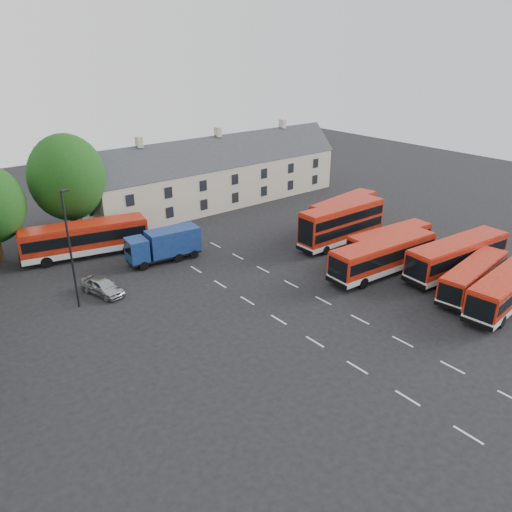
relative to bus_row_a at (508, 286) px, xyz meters
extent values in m
plane|color=black|center=(-15.91, 8.00, -1.86)|extent=(140.00, 140.00, 0.00)
cube|color=beige|center=(-15.91, -6.00, -1.86)|extent=(0.15, 1.80, 0.01)
cube|color=beige|center=(-15.91, -2.00, -1.86)|extent=(0.15, 1.80, 0.01)
cube|color=beige|center=(-15.91, 2.00, -1.86)|extent=(0.15, 1.80, 0.01)
cube|color=beige|center=(-15.91, 6.00, -1.86)|extent=(0.15, 1.80, 0.01)
cube|color=beige|center=(-15.91, 10.00, -1.86)|extent=(0.15, 1.80, 0.01)
cube|color=beige|center=(-15.91, 14.00, -1.86)|extent=(0.15, 1.80, 0.01)
cube|color=beige|center=(-15.91, 18.00, -1.86)|extent=(0.15, 1.80, 0.01)
cube|color=beige|center=(-15.91, 22.00, -1.86)|extent=(0.15, 1.80, 0.01)
cube|color=beige|center=(-15.91, 26.00, -1.86)|extent=(0.15, 1.80, 0.01)
cube|color=beige|center=(-10.91, -6.00, -1.86)|extent=(0.15, 1.80, 0.01)
cube|color=beige|center=(-10.91, -2.00, -1.86)|extent=(0.15, 1.80, 0.01)
cube|color=beige|center=(-10.91, 2.00, -1.86)|extent=(0.15, 1.80, 0.01)
cube|color=beige|center=(-10.91, 6.00, -1.86)|extent=(0.15, 1.80, 0.01)
cube|color=beige|center=(-10.91, 10.00, -1.86)|extent=(0.15, 1.80, 0.01)
cube|color=beige|center=(-10.91, 14.00, -1.86)|extent=(0.15, 1.80, 0.01)
cube|color=beige|center=(-10.91, 18.00, -1.86)|extent=(0.15, 1.80, 0.01)
cube|color=beige|center=(-10.91, 22.00, -1.86)|extent=(0.15, 1.80, 0.01)
cube|color=beige|center=(-10.91, 26.00, -1.86)|extent=(0.15, 1.80, 0.01)
cylinder|color=black|center=(-21.91, 37.00, 0.24)|extent=(0.70, 0.70, 4.20)
ellipsoid|color=#123D10|center=(-21.91, 37.00, 5.11)|extent=(7.92, 7.92, 9.11)
cube|color=beige|center=(-1.91, 38.00, 0.89)|extent=(35.00, 7.00, 5.50)
cube|color=#2D3035|center=(-1.91, 38.00, 3.64)|extent=(35.70, 7.13, 7.13)
cube|color=beige|center=(-12.91, 38.00, 7.60)|extent=(0.60, 0.90, 1.20)
cube|color=beige|center=(-1.91, 38.00, 7.60)|extent=(0.60, 0.90, 1.20)
cube|color=beige|center=(9.09, 38.00, 7.60)|extent=(0.60, 0.90, 1.20)
cube|color=silver|center=(0.00, 0.00, -1.09)|extent=(11.17, 3.61, 0.55)
cube|color=#A11C09|center=(0.00, 0.00, 0.16)|extent=(11.17, 3.61, 1.95)
cube|color=black|center=(0.00, 0.00, 0.21)|extent=(10.74, 3.63, 0.95)
cube|color=#A11C09|center=(0.00, 0.00, 1.18)|extent=(10.94, 3.49, 0.12)
cylinder|color=black|center=(-3.38, -1.48, -1.37)|extent=(1.02, 0.38, 1.00)
cylinder|color=black|center=(3.38, 1.48, -1.37)|extent=(1.02, 0.38, 1.00)
cube|color=silver|center=(0.15, 3.03, -1.18)|extent=(9.93, 3.54, 0.49)
cube|color=#A11C09|center=(0.15, 3.03, -0.08)|extent=(9.93, 3.54, 1.72)
cube|color=black|center=(0.15, 3.03, -0.03)|extent=(9.55, 3.54, 0.84)
cube|color=#A11C09|center=(0.15, 3.03, 0.83)|extent=(9.72, 3.42, 0.11)
cylinder|color=black|center=(-2.79, 1.60, -1.42)|extent=(0.91, 0.37, 0.88)
cylinder|color=black|center=(3.09, 4.45, -1.42)|extent=(0.91, 0.37, 0.88)
cube|color=silver|center=(2.56, 6.03, -1.04)|extent=(11.89, 3.62, 0.59)
cube|color=#A11C09|center=(2.56, 6.03, 0.29)|extent=(11.89, 3.62, 2.08)
cube|color=black|center=(2.56, 6.03, 0.35)|extent=(11.43, 3.64, 1.01)
cube|color=#A11C09|center=(2.56, 6.03, 1.38)|extent=(11.65, 3.49, 0.13)
cylinder|color=black|center=(-1.27, 5.14, -1.33)|extent=(1.09, 0.38, 1.07)
cylinder|color=black|center=(6.40, 6.92, -1.33)|extent=(1.09, 0.38, 1.07)
cube|color=silver|center=(-2.78, 10.33, -1.05)|extent=(11.72, 3.43, 0.58)
cube|color=#A11C09|center=(-2.78, 10.33, 0.27)|extent=(11.72, 3.43, 2.05)
cube|color=black|center=(-2.78, 10.33, 0.32)|extent=(11.27, 3.46, 1.00)
cube|color=#A11C09|center=(-2.78, 10.33, 1.34)|extent=(11.49, 3.30, 0.13)
cylinder|color=black|center=(-6.56, 9.40, -1.34)|extent=(1.07, 0.37, 1.05)
cylinder|color=black|center=(0.99, 11.26, -1.34)|extent=(1.07, 0.37, 1.05)
cube|color=silver|center=(1.21, 12.60, -1.17)|extent=(10.08, 3.11, 0.50)
cube|color=#A11C09|center=(1.21, 12.60, -0.04)|extent=(10.08, 3.11, 1.76)
cube|color=black|center=(1.21, 12.60, 0.01)|extent=(9.69, 3.13, 0.86)
cube|color=#A11C09|center=(1.21, 12.60, 0.89)|extent=(9.87, 3.00, 0.11)
cylinder|color=black|center=(-2.04, 11.87, -1.41)|extent=(0.92, 0.33, 0.90)
cylinder|color=black|center=(4.47, 13.34, -1.41)|extent=(0.92, 0.33, 0.90)
cube|color=silver|center=(-0.19, 17.86, -1.12)|extent=(10.63, 2.51, 0.53)
cube|color=#A11C09|center=(-0.19, 17.86, 0.76)|extent=(10.63, 2.51, 3.23)
cube|color=black|center=(-0.19, 17.86, 0.14)|extent=(10.20, 2.57, 0.92)
cube|color=#A11C09|center=(-0.19, 17.86, 2.43)|extent=(10.41, 2.42, 0.12)
cylinder|color=black|center=(-3.60, 16.80, -1.38)|extent=(0.97, 0.28, 0.96)
cylinder|color=black|center=(3.21, 18.91, -1.38)|extent=(0.97, 0.28, 0.96)
cube|color=black|center=(-0.19, 17.86, 1.39)|extent=(10.20, 2.57, 0.92)
cube|color=silver|center=(2.60, 20.13, -1.17)|extent=(10.09, 3.55, 0.49)
cube|color=#A11C09|center=(2.60, 20.13, 0.58)|extent=(10.09, 3.55, 3.01)
cube|color=black|center=(2.60, 20.13, 0.00)|extent=(9.71, 3.55, 0.85)
cube|color=#A11C09|center=(2.60, 20.13, 2.13)|extent=(9.88, 3.43, 0.11)
cylinder|color=black|center=(-0.39, 18.71, -1.42)|extent=(0.92, 0.37, 0.90)
cylinder|color=black|center=(5.60, 21.56, -1.42)|extent=(0.92, 0.37, 0.90)
cube|color=black|center=(2.60, 20.13, 1.17)|extent=(9.71, 3.55, 0.85)
cube|color=silver|center=(-22.75, 31.80, -1.00)|extent=(12.54, 5.44, 0.61)
cube|color=#A11C09|center=(-22.75, 31.80, 0.39)|extent=(12.54, 5.44, 2.17)
cube|color=black|center=(-22.75, 31.80, 0.44)|extent=(12.07, 5.40, 1.06)
cube|color=#A11C09|center=(-22.75, 31.80, 1.52)|extent=(12.27, 5.28, 0.13)
cylinder|color=black|center=(-26.84, 31.45, -1.31)|extent=(1.15, 0.55, 1.11)
cylinder|color=black|center=(-18.66, 32.15, -1.31)|extent=(1.15, 0.55, 1.11)
cube|color=black|center=(-17.23, 25.73, -1.28)|extent=(7.37, 2.70, 0.27)
cube|color=navy|center=(-19.91, 26.03, -0.06)|extent=(2.04, 2.44, 2.16)
cube|color=black|center=(-20.76, 26.13, 0.26)|extent=(0.30, 1.91, 1.08)
cube|color=navy|center=(-16.20, 25.62, 0.07)|extent=(5.35, 2.81, 2.43)
cylinder|color=black|center=(-19.85, 25.00, -1.41)|extent=(0.92, 0.35, 0.90)
cylinder|color=black|center=(-14.40, 26.44, -1.41)|extent=(0.92, 0.35, 0.90)
imported|color=#ABAEB3|center=(-24.87, 22.80, -1.12)|extent=(2.83, 4.66, 1.48)
cylinder|color=black|center=(-27.32, 21.98, 3.02)|extent=(0.18, 0.18, 9.76)
cube|color=black|center=(-27.03, 22.04, 7.90)|extent=(0.62, 0.36, 0.18)
camera|label=1|loc=(-38.58, -15.32, 18.29)|focal=35.00mm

